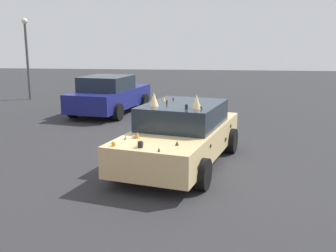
{
  "coord_description": "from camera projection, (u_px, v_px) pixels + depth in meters",
  "views": [
    {
      "loc": [
        -8.73,
        -0.72,
        2.82
      ],
      "look_at": [
        0.0,
        0.3,
        0.9
      ],
      "focal_mm": 41.97,
      "sensor_mm": 36.0,
      "label": 1
    }
  ],
  "objects": [
    {
      "name": "lot_lamp_post",
      "position": [
        27.0,
        50.0,
        18.73
      ],
      "size": [
        0.28,
        0.28,
        3.86
      ],
      "color": "#4C4C51",
      "rests_on": "ground"
    },
    {
      "name": "ground_plane",
      "position": [
        181.0,
        164.0,
        9.15
      ],
      "size": [
        60.0,
        60.0,
        0.0
      ],
      "primitive_type": "plane",
      "color": "#2D2D30"
    },
    {
      "name": "art_car_decorated",
      "position": [
        181.0,
        134.0,
        9.04
      ],
      "size": [
        4.71,
        2.78,
        1.71
      ],
      "rotation": [
        0.0,
        0.0,
        2.9
      ],
      "color": "#D8BC7F",
      "rests_on": "ground"
    },
    {
      "name": "parked_sedan_near_right",
      "position": [
        110.0,
        95.0,
        15.43
      ],
      "size": [
        4.58,
        2.62,
        1.48
      ],
      "rotation": [
        0.0,
        0.0,
        -0.19
      ],
      "color": "navy",
      "rests_on": "ground"
    }
  ]
}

